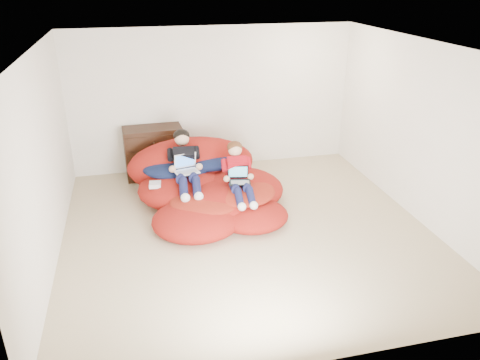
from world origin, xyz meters
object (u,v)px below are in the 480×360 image
Objects in this scene: laptop_white at (186,167)px; laptop_black at (239,178)px; older_boy at (185,161)px; beanbag_pile at (206,186)px; younger_boy at (238,172)px; dresser at (154,152)px.

laptop_white is 1.13× the size of laptop_black.
laptop_black is at bearing -29.23° from laptop_white.
laptop_white is (0.00, -0.10, -0.05)m from older_boy.
laptop_white is 0.83m from laptop_black.
beanbag_pile is at bearing -14.70° from older_boy.
younger_boy is 2.54× the size of laptop_white.
younger_boy is 2.86× the size of laptop_black.
laptop_black is at bearing -55.81° from dresser.
dresser is 1.02× the size of younger_boy.
younger_boy is at bearing -42.14° from beanbag_pile.
older_boy reaches higher than younger_boy.
laptop_white is at bearing -90.00° from older_boy.
laptop_white reaches higher than laptop_black.
laptop_black is at bearing -45.45° from beanbag_pile.
laptop_black is (0.00, -0.05, -0.07)m from younger_boy.
beanbag_pile is 0.67m from younger_boy.
older_boy is (-0.30, 0.08, 0.42)m from beanbag_pile.
beanbag_pile reaches higher than laptop_white.
dresser reaches higher than laptop_white.
dresser reaches higher than beanbag_pile.
laptop_white is (-0.30, -0.02, 0.36)m from beanbag_pile.
beanbag_pile is (0.71, -1.24, -0.17)m from dresser.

